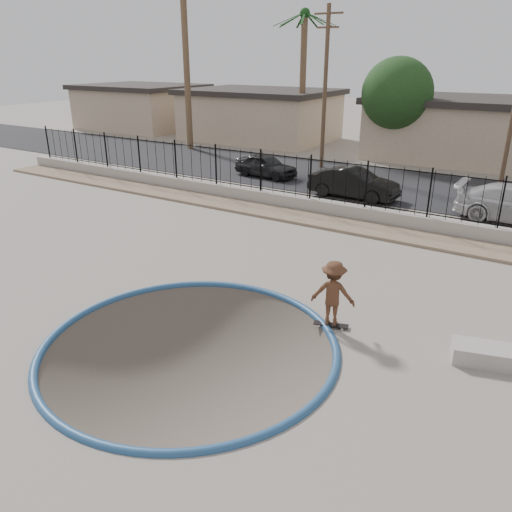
{
  "coord_description": "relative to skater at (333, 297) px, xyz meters",
  "views": [
    {
      "loc": [
        6.66,
        -8.72,
        6.35
      ],
      "look_at": [
        -0.05,
        2.0,
        1.26
      ],
      "focal_mm": 35.0,
      "sensor_mm": 36.0,
      "label": 1
    }
  ],
  "objects": [
    {
      "name": "bowl_pit",
      "position": [
        -2.43,
        -2.6,
        -0.84
      ],
      "size": [
        6.84,
        6.84,
        1.8
      ],
      "primitive_type": null,
      "color": "#483F37",
      "rests_on": "ground"
    },
    {
      "name": "house_center",
      "position": [
        -2.43,
        24.9,
        1.13
      ],
      "size": [
        10.6,
        8.6,
        3.9
      ],
      "color": "tan",
      "rests_on": "ground"
    },
    {
      "name": "skateboard",
      "position": [
        0.0,
        -0.0,
        -0.78
      ],
      "size": [
        0.9,
        0.45,
        0.08
      ],
      "rotation": [
        0.0,
        0.0,
        0.29
      ],
      "color": "black",
      "rests_on": "ground"
    },
    {
      "name": "utility_pole_left",
      "position": [
        -8.43,
        17.4,
        3.86
      ],
      "size": [
        1.7,
        0.24,
        9.0
      ],
      "color": "#473323",
      "rests_on": "ground"
    },
    {
      "name": "car_a",
      "position": [
        -9.97,
        13.4,
        -0.18
      ],
      "size": [
        3.77,
        1.83,
        1.24
      ],
      "primitive_type": "imported",
      "rotation": [
        0.0,
        0.0,
        1.47
      ],
      "color": "black",
      "rests_on": "street"
    },
    {
      "name": "retaining_wall",
      "position": [
        -2.43,
        8.7,
        -0.54
      ],
      "size": [
        42.0,
        0.45,
        0.6
      ],
      "primitive_type": "cube",
      "color": "#A19A8E",
      "rests_on": "ground"
    },
    {
      "name": "street",
      "position": [
        -2.43,
        15.4,
        -0.82
      ],
      "size": [
        90.0,
        8.0,
        0.04
      ],
      "primitive_type": "cube",
      "color": "black",
      "rests_on": "ground"
    },
    {
      "name": "ground",
      "position": [
        -2.43,
        10.4,
        -1.94
      ],
      "size": [
        120.0,
        120.0,
        2.2
      ],
      "primitive_type": "cube",
      "color": "gray",
      "rests_on": "ground"
    },
    {
      "name": "car_b",
      "position": [
        -4.14,
        11.8,
        -0.11
      ],
      "size": [
        4.26,
        1.57,
        1.39
      ],
      "primitive_type": "imported",
      "rotation": [
        0.0,
        0.0,
        1.55
      ],
      "color": "black",
      "rests_on": "street"
    },
    {
      "name": "house_west_far",
      "position": [
        -30.43,
        24.9,
        1.13
      ],
      "size": [
        10.6,
        8.6,
        3.9
      ],
      "color": "tan",
      "rests_on": "ground"
    },
    {
      "name": "coping_ring",
      "position": [
        -2.43,
        -2.6,
        -0.84
      ],
      "size": [
        7.04,
        7.04,
        0.2
      ],
      "primitive_type": "torus",
      "color": "navy",
      "rests_on": "ground"
    },
    {
      "name": "palm_left",
      "position": [
        -19.43,
        18.4,
        7.11
      ],
      "size": [
        2.3,
        2.3,
        11.3
      ],
      "color": "brown",
      "rests_on": "ground"
    },
    {
      "name": "street_tree_left",
      "position": [
        -5.43,
        21.4,
        3.35
      ],
      "size": [
        4.32,
        4.32,
        6.36
      ],
      "color": "#473323",
      "rests_on": "ground"
    },
    {
      "name": "house_west",
      "position": [
        -17.43,
        24.9,
        1.13
      ],
      "size": [
        11.6,
        8.6,
        3.9
      ],
      "color": "tan",
      "rests_on": "ground"
    },
    {
      "name": "rock_strip",
      "position": [
        -2.43,
        7.6,
        -0.79
      ],
      "size": [
        42.0,
        1.6,
        0.11
      ],
      "primitive_type": "cube",
      "color": "#998164",
      "rests_on": "ground"
    },
    {
      "name": "palm_mid",
      "position": [
        -12.43,
        22.4,
        5.85
      ],
      "size": [
        2.3,
        2.3,
        9.3
      ],
      "color": "brown",
      "rests_on": "ground"
    },
    {
      "name": "skater",
      "position": [
        0.0,
        0.0,
        0.0
      ],
      "size": [
        1.21,
        0.88,
        1.68
      ],
      "primitive_type": "imported",
      "rotation": [
        0.0,
        0.0,
        3.4
      ],
      "color": "brown",
      "rests_on": "ground"
    },
    {
      "name": "fence",
      "position": [
        -2.43,
        8.7,
        0.66
      ],
      "size": [
        40.0,
        0.04,
        1.8
      ],
      "color": "black",
      "rests_on": "retaining_wall"
    },
    {
      "name": "concrete_ledge",
      "position": [
        3.64,
        0.4,
        -0.64
      ],
      "size": [
        1.73,
        1.09,
        0.4
      ],
      "primitive_type": "cube",
      "rotation": [
        0.0,
        0.0,
        0.26
      ],
      "color": "#A49B92",
      "rests_on": "ground"
    }
  ]
}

